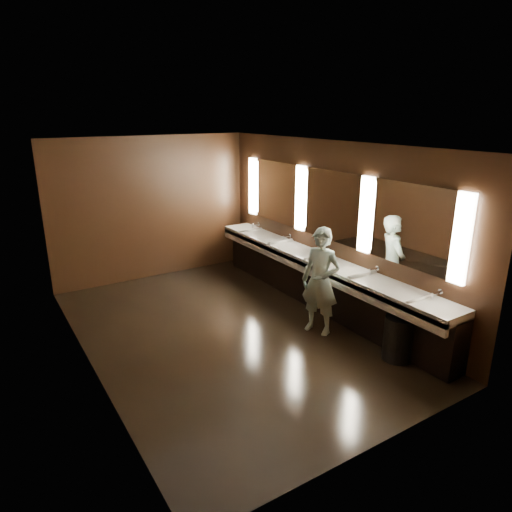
{
  "coord_description": "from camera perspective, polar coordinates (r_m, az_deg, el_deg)",
  "views": [
    {
      "loc": [
        -3.01,
        -5.58,
        3.25
      ],
      "look_at": [
        0.52,
        0.0,
        1.13
      ],
      "focal_mm": 32.0,
      "sensor_mm": 36.0,
      "label": 1
    }
  ],
  "objects": [
    {
      "name": "wall_left",
      "position": [
        5.96,
        -20.96,
        -1.52
      ],
      "size": [
        0.02,
        6.0,
        2.8
      ],
      "primitive_type": "cube",
      "color": "black",
      "rests_on": "floor"
    },
    {
      "name": "trash_bin",
      "position": [
        6.55,
        17.36,
        -9.79
      ],
      "size": [
        0.51,
        0.51,
        0.62
      ],
      "primitive_type": "cylinder",
      "rotation": [
        0.0,
        0.0,
        -0.34
      ],
      "color": "black",
      "rests_on": "floor"
    },
    {
      "name": "floor",
      "position": [
        7.12,
        -3.6,
        -9.42
      ],
      "size": [
        6.0,
        6.0,
        0.0
      ],
      "primitive_type": "plane",
      "color": "black",
      "rests_on": "ground"
    },
    {
      "name": "wall_right",
      "position": [
        7.72,
        9.32,
        3.67
      ],
      "size": [
        0.02,
        6.0,
        2.8
      ],
      "primitive_type": "cube",
      "color": "black",
      "rests_on": "floor"
    },
    {
      "name": "person",
      "position": [
        6.87,
        8.06,
        -3.15
      ],
      "size": [
        0.59,
        0.7,
        1.64
      ],
      "primitive_type": "imported",
      "rotation": [
        0.0,
        0.0,
        -1.18
      ],
      "color": "#8ECAD4",
      "rests_on": "floor"
    },
    {
      "name": "wall_back",
      "position": [
        9.27,
        -12.82,
        5.82
      ],
      "size": [
        4.0,
        0.02,
        2.8
      ],
      "primitive_type": "cube",
      "color": "black",
      "rests_on": "floor"
    },
    {
      "name": "ceiling",
      "position": [
        6.35,
        -4.1,
        13.67
      ],
      "size": [
        4.0,
        6.0,
        0.02
      ],
      "primitive_type": "cube",
      "color": "#2D2D2B",
      "rests_on": "wall_back"
    },
    {
      "name": "wall_front",
      "position": [
        4.37,
        15.6,
        -7.95
      ],
      "size": [
        4.0,
        0.02,
        2.8
      ],
      "primitive_type": "cube",
      "color": "black",
      "rests_on": "floor"
    },
    {
      "name": "mirror_band",
      "position": [
        7.63,
        9.34,
        6.2
      ],
      "size": [
        0.06,
        5.03,
        1.15
      ],
      "color": "white",
      "rests_on": "wall_right"
    },
    {
      "name": "sink_counter",
      "position": [
        7.86,
        7.86,
        -2.92
      ],
      "size": [
        0.55,
        5.4,
        1.01
      ],
      "color": "black",
      "rests_on": "floor"
    }
  ]
}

